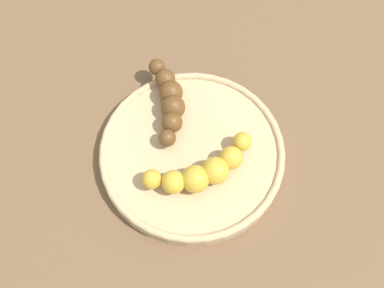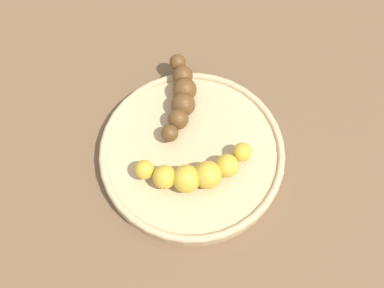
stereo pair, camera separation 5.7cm
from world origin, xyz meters
The scene contains 4 objects.
ground_plane centered at (0.00, 0.00, 0.00)m, with size 2.40×2.40×0.00m, color brown.
fruit_bowl centered at (0.00, 0.00, 0.01)m, with size 0.24×0.24×0.02m.
banana_spotted centered at (-0.01, -0.04, 0.04)m, with size 0.15×0.06×0.04m.
banana_overripe centered at (0.01, 0.07, 0.04)m, with size 0.07×0.13×0.03m.
Camera 1 is at (-0.13, -0.21, 0.55)m, focal length 42.18 mm.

